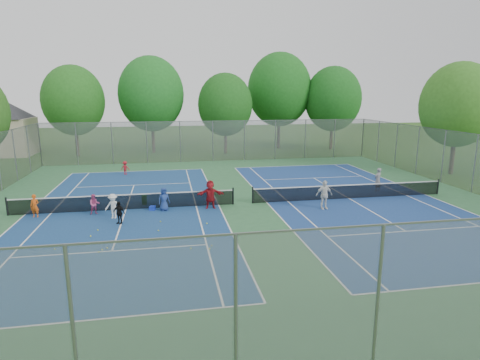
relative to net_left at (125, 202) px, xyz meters
name	(u,v)px	position (x,y,z in m)	size (l,w,h in m)	color
ground	(243,204)	(7.00, 0.00, -0.46)	(120.00, 120.00, 0.00)	#284F18
court_pad	(243,204)	(7.00, 0.00, -0.45)	(32.00, 32.00, 0.01)	#31683D
court_left	(126,210)	(0.00, 0.00, -0.44)	(10.97, 23.77, 0.01)	navy
court_right	(349,198)	(14.00, 0.00, -0.44)	(10.97, 23.77, 0.01)	navy
net_left	(125,202)	(0.00, 0.00, 0.00)	(12.87, 0.10, 0.91)	black
net_right	(349,192)	(14.00, 0.00, 0.00)	(12.87, 0.10, 0.91)	black
fence_north	(213,141)	(7.00, 16.00, 1.54)	(32.00, 0.10, 4.00)	gray
fence_south	(377,310)	(7.00, -16.00, 1.54)	(32.00, 0.10, 4.00)	gray
fence_east	(475,164)	(23.00, 0.00, 1.54)	(32.00, 0.10, 4.00)	gray
house	(0,116)	(-15.00, 24.00, 3.76)	(11.03, 11.03, 7.30)	#B7A88C
tree_nw	(73,101)	(-7.00, 22.00, 5.44)	(6.40, 6.40, 9.58)	#443326
tree_nl	(151,94)	(1.00, 23.00, 6.09)	(7.20, 7.20, 10.69)	#443326
tree_nc	(225,105)	(9.00, 21.00, 4.94)	(6.00, 6.00, 8.85)	#443326
tree_nr	(279,90)	(16.00, 24.00, 6.59)	(7.60, 7.60, 11.42)	#443326
tree_ne	(333,99)	(22.00, 22.00, 5.51)	(6.60, 6.60, 9.77)	#443326
tree_side_e	(458,105)	(26.00, 6.00, 5.29)	(6.00, 6.00, 9.20)	#443326
ball_crate	(152,208)	(1.54, -0.39, -0.32)	(0.30, 0.30, 0.26)	#1935BE
ball_hopper	(144,200)	(1.02, 0.91, -0.16)	(0.30, 0.30, 0.59)	#248539
student_a	(35,206)	(-4.75, -0.60, 0.19)	(0.47, 0.31, 1.30)	#E25615
student_b	(94,204)	(-1.62, -0.60, 0.13)	(0.57, 0.44, 1.17)	#D25189
student_c	(113,206)	(-0.49, -1.56, 0.23)	(0.89, 0.51, 1.38)	silver
student_d	(119,213)	(-0.08, -2.58, 0.15)	(0.71, 0.30, 1.22)	black
student_e	(164,199)	(2.23, -0.60, 0.24)	(0.67, 0.44, 1.38)	navy
student_f	(210,195)	(4.93, -0.60, 0.40)	(1.58, 0.50, 1.70)	maroon
child_far_baseline	(125,168)	(-0.99, 10.59, 0.12)	(0.74, 0.43, 1.15)	#AE1822
instructor	(378,180)	(16.79, 1.48, 0.37)	(0.60, 0.40, 1.66)	gray
teen_court_b	(324,195)	(11.49, -1.92, 0.41)	(1.01, 0.42, 1.72)	silver
tennis_ball_0	(212,246)	(4.32, -6.62, -0.42)	(0.07, 0.07, 0.07)	gold
tennis_ball_1	(98,230)	(-1.02, -3.56, -0.42)	(0.07, 0.07, 0.07)	#B6D331
tennis_ball_2	(210,249)	(4.18, -6.98, -0.42)	(0.07, 0.07, 0.07)	#ACCC2F
tennis_ball_3	(191,249)	(3.38, -6.80, -0.42)	(0.07, 0.07, 0.07)	#BFE836
tennis_ball_4	(207,224)	(4.41, -3.52, -0.42)	(0.07, 0.07, 0.07)	#EBF438
tennis_ball_5	(99,252)	(-0.53, -6.50, -0.42)	(0.07, 0.07, 0.07)	#C2DB32
tennis_ball_6	(107,248)	(-0.24, -6.07, -0.42)	(0.07, 0.07, 0.07)	yellow
tennis_ball_7	(102,250)	(-0.43, -6.24, -0.42)	(0.07, 0.07, 0.07)	#D4E735
tennis_ball_8	(158,231)	(1.94, -4.17, -0.42)	(0.07, 0.07, 0.07)	#C4D331
tennis_ball_9	(55,250)	(-2.47, -5.81, -0.42)	(0.07, 0.07, 0.07)	#B6C62E
tennis_ball_10	(160,222)	(2.03, -2.75, -0.42)	(0.07, 0.07, 0.07)	#ACC22D
tennis_ball_11	(91,237)	(-1.22, -4.41, -0.42)	(0.07, 0.07, 0.07)	#EFF338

